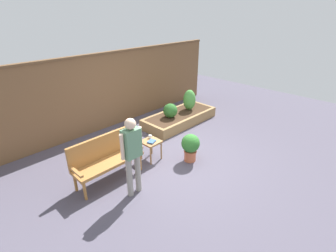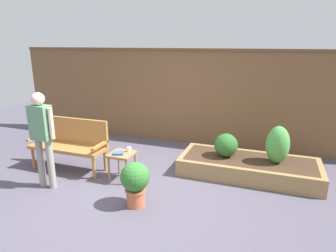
{
  "view_description": "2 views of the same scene",
  "coord_description": "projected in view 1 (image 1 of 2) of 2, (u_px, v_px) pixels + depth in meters",
  "views": [
    {
      "loc": [
        -3.66,
        -3.46,
        3.24
      ],
      "look_at": [
        0.23,
        0.33,
        0.67
      ],
      "focal_mm": 26.83,
      "sensor_mm": 36.0,
      "label": 1
    },
    {
      "loc": [
        2.0,
        -3.78,
        2.29
      ],
      "look_at": [
        0.31,
        0.89,
        0.87
      ],
      "focal_mm": 31.52,
      "sensor_mm": 36.0,
      "label": 2
    }
  ],
  "objects": [
    {
      "name": "fence_back",
      "position": [
        105.0,
        91.0,
        7.1
      ],
      "size": [
        8.4,
        0.14,
        2.16
      ],
      "color": "brown",
      "rests_on": "ground_plane"
    },
    {
      "name": "ground_plane",
      "position": [
        171.0,
        159.0,
        5.93
      ],
      "size": [
        14.0,
        14.0,
        0.0
      ],
      "primitive_type": "plane",
      "color": "#514C5B"
    },
    {
      "name": "cup_on_table",
      "position": [
        150.0,
        137.0,
        5.84
      ],
      "size": [
        0.1,
        0.07,
        0.08
      ],
      "color": "white",
      "rests_on": "side_table"
    },
    {
      "name": "side_table",
      "position": [
        151.0,
        144.0,
        5.76
      ],
      "size": [
        0.4,
        0.4,
        0.48
      ],
      "color": "#9E7042",
      "rests_on": "ground_plane"
    },
    {
      "name": "person_by_bench",
      "position": [
        132.0,
        151.0,
        4.45
      ],
      "size": [
        0.47,
        0.2,
        1.56
      ],
      "color": "gray",
      "rests_on": "ground_plane"
    },
    {
      "name": "book_on_table",
      "position": [
        152.0,
        142.0,
        5.66
      ],
      "size": [
        0.21,
        0.19,
        0.04
      ],
      "primitive_type": "cube",
      "rotation": [
        0.0,
        0.0,
        0.33
      ],
      "color": "#38609E",
      "rests_on": "side_table"
    },
    {
      "name": "potted_boxwood",
      "position": [
        190.0,
        146.0,
        5.71
      ],
      "size": [
        0.42,
        0.42,
        0.66
      ],
      "color": "#C66642",
      "rests_on": "ground_plane"
    },
    {
      "name": "raised_planter_bed",
      "position": [
        180.0,
        118.0,
        7.75
      ],
      "size": [
        2.4,
        1.0,
        0.3
      ],
      "color": "#997547",
      "rests_on": "ground_plane"
    },
    {
      "name": "shrub_far_corner",
      "position": [
        189.0,
        100.0,
        7.84
      ],
      "size": [
        0.38,
        0.38,
        0.65
      ],
      "color": "brown",
      "rests_on": "raised_planter_bed"
    },
    {
      "name": "shrub_near_bench",
      "position": [
        170.0,
        111.0,
        7.33
      ],
      "size": [
        0.42,
        0.42,
        0.42
      ],
      "color": "brown",
      "rests_on": "raised_planter_bed"
    },
    {
      "name": "garden_bench",
      "position": [
        105.0,
        155.0,
        5.04
      ],
      "size": [
        1.44,
        0.48,
        0.94
      ],
      "color": "#A87038",
      "rests_on": "ground_plane"
    }
  ]
}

